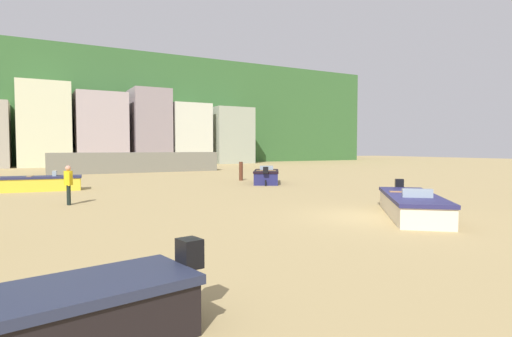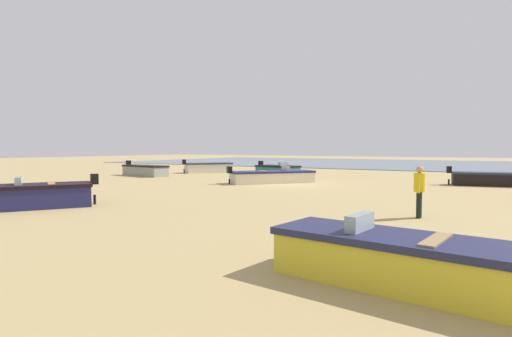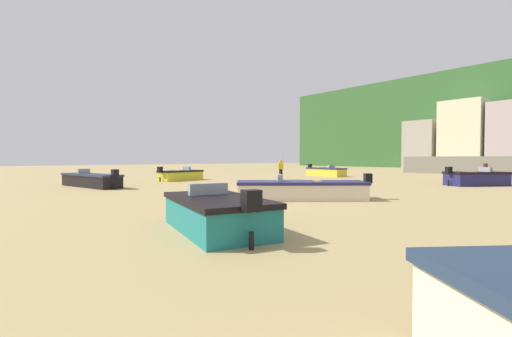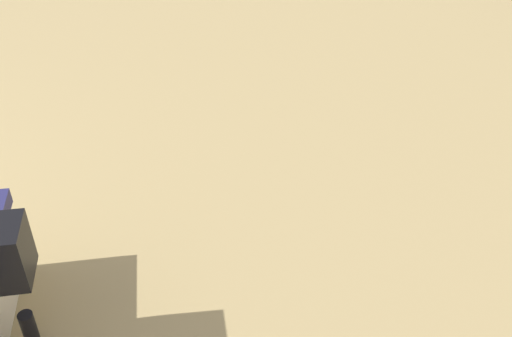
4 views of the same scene
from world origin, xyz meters
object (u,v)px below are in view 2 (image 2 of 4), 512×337
object	(u,v)px
boat_navy_2	(39,195)
boat_yellow_7	(403,260)
boat_cream_4	(272,177)
boat_black_5	(502,179)
boat_grey_1	(145,170)
beach_walker_foreground	(419,187)
boat_teal_3	(278,170)
boat_cream_6	(208,168)

from	to	relation	value
boat_navy_2	boat_yellow_7	world-z (taller)	boat_navy_2
boat_cream_4	boat_yellow_7	distance (m)	18.98
boat_navy_2	boat_black_5	xyz separation A→B (m)	(-14.39, -18.49, -0.05)
boat_black_5	boat_yellow_7	world-z (taller)	boat_yellow_7
boat_grey_1	beach_walker_foreground	world-z (taller)	beach_walker_foreground
boat_cream_4	beach_walker_foreground	bearing A→B (deg)	-1.28
boat_navy_2	boat_black_5	bearing A→B (deg)	-96.47
boat_navy_2	boat_teal_3	xyz separation A→B (m)	(0.79, -19.75, -0.03)
boat_grey_1	boat_cream_6	bearing A→B (deg)	174.14
boat_teal_3	boat_cream_4	distance (m)	6.82
boat_black_5	beach_walker_foreground	xyz separation A→B (m)	(2.15, 13.56, 0.55)
boat_teal_3	boat_black_5	xyz separation A→B (m)	(-15.18, 1.27, -0.01)
beach_walker_foreground	boat_yellow_7	bearing A→B (deg)	6.27
boat_cream_4	boat_black_5	size ratio (longest dim) A/B	0.91
boat_teal_3	beach_walker_foreground	distance (m)	19.75
boat_grey_1	boat_black_5	bearing A→B (deg)	109.85
boat_teal_3	boat_yellow_7	bearing A→B (deg)	46.40
boat_navy_2	boat_black_5	world-z (taller)	boat_navy_2
boat_cream_4	boat_yellow_7	xyz separation A→B (m)	(-11.00, 15.47, 0.03)
boat_teal_3	boat_yellow_7	world-z (taller)	boat_yellow_7
boat_cream_4	boat_yellow_7	bearing A→B (deg)	-15.17
boat_navy_2	boat_cream_4	world-z (taller)	boat_navy_2
boat_grey_1	boat_cream_4	size ratio (longest dim) A/B	0.92
boat_grey_1	boat_black_5	distance (m)	24.19
boat_cream_4	boat_black_5	bearing A→B (deg)	61.19
boat_grey_1	boat_cream_4	xyz separation A→B (m)	(-11.53, 0.36, -0.04)
boat_teal_3	boat_cream_6	bearing A→B (deg)	-77.39
boat_cream_4	boat_black_5	xyz separation A→B (m)	(-12.24, -4.89, 0.01)
boat_cream_4	beach_walker_foreground	xyz separation A→B (m)	(-10.09, 8.68, 0.57)
boat_teal_3	boat_cream_6	world-z (taller)	boat_cream_6
beach_walker_foreground	boat_cream_4	bearing A→B (deg)	-132.05
boat_grey_1	boat_yellow_7	bearing A→B (deg)	63.97
boat_yellow_7	boat_black_5	bearing A→B (deg)	3.13
boat_grey_1	boat_cream_6	distance (m)	6.12
boat_navy_2	boat_yellow_7	bearing A→B (deg)	-156.65
boat_grey_1	beach_walker_foreground	bearing A→B (deg)	76.38
boat_navy_2	boat_cream_4	xyz separation A→B (m)	(-2.15, -13.60, -0.06)
boat_teal_3	boat_grey_1	bearing A→B (deg)	-42.40
boat_cream_6	beach_walker_foreground	xyz separation A→B (m)	(-20.04, 14.95, 0.52)
boat_navy_2	boat_yellow_7	xyz separation A→B (m)	(-13.14, 1.86, -0.03)
boat_grey_1	boat_navy_2	xyz separation A→B (m)	(-9.38, 13.96, 0.02)
boat_teal_3	beach_walker_foreground	bearing A→B (deg)	54.89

